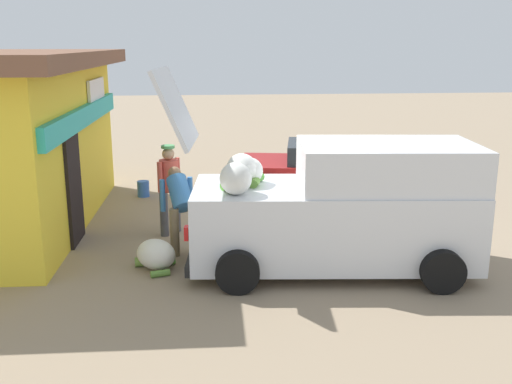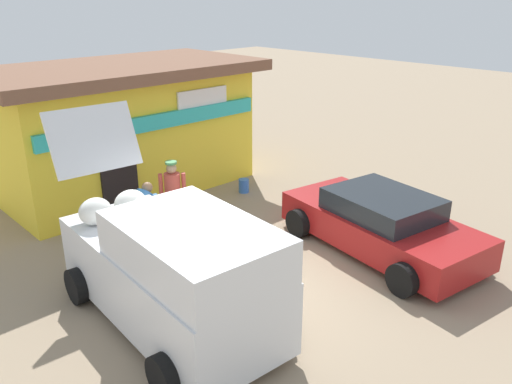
% 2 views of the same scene
% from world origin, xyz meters
% --- Properties ---
extents(ground_plane, '(60.00, 60.00, 0.00)m').
position_xyz_m(ground_plane, '(0.00, 0.00, 0.00)').
color(ground_plane, gray).
extents(storefront_bar, '(6.98, 3.95, 3.25)m').
position_xyz_m(storefront_bar, '(1.21, 5.66, 1.68)').
color(storefront_bar, yellow).
rests_on(storefront_bar, ground_plane).
extents(delivery_van, '(2.39, 4.82, 3.06)m').
position_xyz_m(delivery_van, '(-1.59, -0.15, 0.98)').
color(delivery_van, silver).
rests_on(delivery_van, ground_plane).
extents(parked_sedan, '(2.71, 4.42, 1.21)m').
position_xyz_m(parked_sedan, '(2.90, -1.01, 0.58)').
color(parked_sedan, maroon).
rests_on(parked_sedan, ground_plane).
extents(vendor_standing, '(0.48, 0.48, 1.64)m').
position_xyz_m(vendor_standing, '(0.39, 2.54, 0.93)').
color(vendor_standing, '#4C4C51').
rests_on(vendor_standing, ground_plane).
extents(customer_bending, '(0.73, 0.64, 1.39)m').
position_xyz_m(customer_bending, '(-0.58, 2.31, 0.84)').
color(customer_bending, '#726047').
rests_on(customer_bending, ground_plane).
extents(unloaded_banana_pile, '(0.88, 0.85, 0.46)m').
position_xyz_m(unloaded_banana_pile, '(-1.34, 2.68, 0.22)').
color(unloaded_banana_pile, silver).
rests_on(unloaded_banana_pile, ground_plane).
extents(paint_bucket, '(0.27, 0.27, 0.36)m').
position_xyz_m(paint_bucket, '(3.16, 3.28, 0.18)').
color(paint_bucket, blue).
rests_on(paint_bucket, ground_plane).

